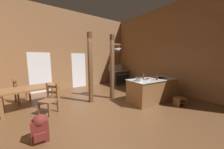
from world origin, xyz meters
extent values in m
cube|color=brown|center=(0.00, 0.00, -0.05)|extent=(8.15, 7.91, 0.10)
cube|color=#93663F|center=(0.00, 3.62, 2.19)|extent=(8.15, 0.14, 4.38)
cube|color=#93663F|center=(3.75, 0.00, 2.19)|extent=(0.14, 7.91, 4.38)
cube|color=white|center=(-1.65, 3.55, 1.02)|extent=(1.00, 0.01, 2.05)
cube|color=white|center=(0.37, 3.55, 1.02)|extent=(0.84, 0.01, 2.05)
cube|color=brown|center=(1.97, -0.54, 0.45)|extent=(2.17, 1.08, 0.90)
cube|color=#B7BABF|center=(1.97, -0.54, 0.91)|extent=(2.24, 1.14, 0.02)
cube|color=black|center=(2.44, -0.58, 0.92)|extent=(0.55, 0.44, 0.00)
cube|color=black|center=(2.01, -0.11, 0.05)|extent=(1.99, 0.21, 0.10)
cube|color=#262626|center=(2.87, 2.76, 0.45)|extent=(1.12, 0.79, 0.90)
cube|color=black|center=(2.86, 2.37, 0.42)|extent=(0.93, 0.03, 0.52)
cylinder|color=#B7BABF|center=(2.86, 2.35, 0.70)|extent=(0.83, 0.04, 0.02)
cube|color=#B7BABF|center=(2.87, 2.76, 0.92)|extent=(1.16, 0.83, 0.03)
cube|color=#B7BABF|center=(2.87, 3.12, 1.12)|extent=(1.14, 0.07, 0.40)
cylinder|color=black|center=(3.11, 2.60, 0.94)|extent=(0.20, 0.20, 0.01)
cylinder|color=black|center=(2.61, 2.61, 0.94)|extent=(0.20, 0.20, 0.01)
cylinder|color=black|center=(3.12, 2.90, 0.94)|extent=(0.20, 0.20, 0.01)
cylinder|color=black|center=(2.62, 2.91, 0.94)|extent=(0.20, 0.20, 0.01)
cylinder|color=black|center=(3.19, 2.35, 0.82)|extent=(0.04, 0.03, 0.04)
cylinder|color=black|center=(2.97, 2.35, 0.82)|extent=(0.04, 0.03, 0.04)
cylinder|color=black|center=(2.75, 2.36, 0.82)|extent=(0.04, 0.03, 0.04)
cylinder|color=black|center=(2.53, 2.36, 0.82)|extent=(0.04, 0.03, 0.04)
cube|color=brown|center=(0.78, 0.69, 1.37)|extent=(0.14, 0.14, 2.73)
cube|color=brown|center=(0.96, 0.69, 2.35)|extent=(0.50, 0.09, 0.06)
cylinder|color=#B7BABF|center=(0.95, 0.69, 2.26)|extent=(0.01, 0.01, 0.18)
cylinder|color=#B7BABF|center=(0.95, 0.69, 2.15)|extent=(0.20, 0.20, 0.04)
cylinder|color=#B7BABF|center=(0.95, 0.69, 2.07)|extent=(0.02, 0.02, 0.14)
cylinder|color=#B7BABF|center=(1.06, 0.69, 2.25)|extent=(0.01, 0.01, 0.21)
cylinder|color=#B7BABF|center=(1.06, 0.69, 2.13)|extent=(0.23, 0.23, 0.04)
cylinder|color=#B7BABF|center=(1.06, 0.69, 2.05)|extent=(0.02, 0.02, 0.14)
cylinder|color=#B7BABF|center=(1.16, 0.69, 2.28)|extent=(0.01, 0.01, 0.15)
cylinder|color=#B7BABF|center=(1.16, 0.69, 2.18)|extent=(0.19, 0.19, 0.04)
cylinder|color=#B7BABF|center=(1.16, 0.69, 2.10)|extent=(0.02, 0.02, 0.14)
cube|color=brown|center=(-0.18, 0.82, 1.37)|extent=(0.14, 0.14, 2.73)
cube|color=brown|center=(2.34, -1.47, 0.28)|extent=(0.42, 0.36, 0.04)
cube|color=brown|center=(2.19, -1.42, 0.13)|extent=(0.11, 0.28, 0.26)
cube|color=brown|center=(2.50, -1.51, 0.13)|extent=(0.11, 0.28, 0.26)
cube|color=brown|center=(2.34, -1.47, 0.14)|extent=(0.38, 0.35, 0.03)
cube|color=brown|center=(-2.13, 1.59, 0.71)|extent=(1.78, 1.07, 0.06)
cube|color=brown|center=(-2.96, 1.89, 0.34)|extent=(0.09, 0.09, 0.68)
cube|color=brown|center=(-1.39, 2.06, 0.34)|extent=(0.09, 0.09, 0.68)
cube|color=brown|center=(-2.88, 1.12, 0.34)|extent=(0.09, 0.09, 0.68)
cube|color=brown|center=(-1.31, 1.28, 0.34)|extent=(0.09, 0.09, 0.68)
cube|color=brown|center=(-1.72, 0.70, 0.43)|extent=(0.62, 0.62, 0.04)
cube|color=brown|center=(-1.75, 0.43, 0.21)|extent=(0.07, 0.07, 0.41)
cube|color=brown|center=(-1.99, 0.73, 0.21)|extent=(0.07, 0.07, 0.41)
cube|color=brown|center=(-1.45, 0.66, 0.47)|extent=(0.07, 0.07, 0.95)
cube|color=brown|center=(-1.69, 0.96, 0.47)|extent=(0.07, 0.07, 0.95)
cube|color=brown|center=(-1.57, 0.81, 0.84)|extent=(0.26, 0.32, 0.07)
cube|color=brown|center=(-1.57, 0.81, 0.65)|extent=(0.26, 0.32, 0.07)
cube|color=brown|center=(-2.42, 2.48, 0.43)|extent=(0.55, 0.55, 0.04)
cube|color=brown|center=(-2.29, 2.72, 0.21)|extent=(0.06, 0.06, 0.41)
cube|color=brown|center=(-2.18, 2.35, 0.21)|extent=(0.06, 0.06, 0.41)
cube|color=brown|center=(-2.65, 2.61, 0.47)|extent=(0.06, 0.06, 0.95)
cube|color=brown|center=(-2.54, 2.24, 0.47)|extent=(0.06, 0.06, 0.95)
cube|color=brown|center=(-2.60, 2.42, 0.84)|extent=(0.15, 0.37, 0.07)
cube|color=brown|center=(-2.60, 2.42, 0.65)|extent=(0.15, 0.37, 0.07)
cube|color=maroon|center=(-2.06, -0.61, 0.24)|extent=(0.34, 0.26, 0.48)
cube|color=maroon|center=(-2.07, -0.74, 0.17)|extent=(0.23, 0.09, 0.17)
cylinder|color=black|center=(-1.95, -0.50, 0.24)|extent=(0.04, 0.04, 0.38)
cylinder|color=black|center=(-2.14, -0.47, 0.24)|extent=(0.04, 0.04, 0.38)
sphere|color=maroon|center=(-2.06, -0.61, 0.46)|extent=(0.30, 0.30, 0.27)
cylinder|color=#B7BABF|center=(1.14, -0.51, 0.99)|extent=(0.25, 0.25, 0.15)
cylinder|color=black|center=(1.14, -0.51, 1.07)|extent=(0.26, 0.26, 0.01)
cylinder|color=#B7BABF|center=(1.00, -0.51, 1.03)|extent=(0.05, 0.02, 0.02)
cylinder|color=#B7BABF|center=(1.28, -0.51, 1.03)|extent=(0.05, 0.02, 0.02)
cylinder|color=#B2A893|center=(1.59, -0.56, 0.95)|extent=(0.19, 0.19, 0.07)
cylinder|color=black|center=(1.59, -0.56, 0.98)|extent=(0.16, 0.16, 0.00)
cylinder|color=#56331E|center=(1.53, -0.38, 1.03)|extent=(0.08, 0.08, 0.23)
cylinder|color=#56331E|center=(1.53, -0.38, 1.18)|extent=(0.03, 0.03, 0.08)
cylinder|color=#56331E|center=(1.85, -0.78, 1.02)|extent=(0.08, 0.08, 0.21)
cylinder|color=#56331E|center=(1.85, -0.78, 1.16)|extent=(0.03, 0.03, 0.07)
camera|label=1|loc=(-2.18, -3.35, 1.76)|focal=18.70mm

